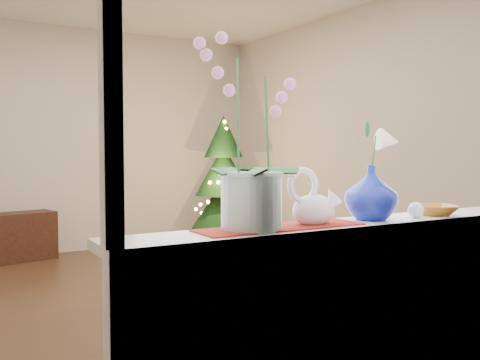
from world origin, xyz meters
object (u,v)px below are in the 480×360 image
object	(u,v)px
orchid_pot	(251,133)
swan	(314,198)
amber_dish	(435,211)
side_table	(21,236)
blue_vase	(371,189)
xmas_tree	(224,184)
paperweight	(416,210)

from	to	relation	value
orchid_pot	swan	distance (m)	0.38
amber_dish	side_table	size ratio (longest dim) A/B	0.24
blue_vase	side_table	xyz separation A→B (m)	(-0.82, 4.61, -0.79)
xmas_tree	side_table	xyz separation A→B (m)	(-2.19, 0.71, -0.56)
swan	paperweight	distance (m)	0.55
blue_vase	side_table	world-z (taller)	blue_vase
swan	blue_vase	size ratio (longest dim) A/B	0.96
orchid_pot	side_table	world-z (taller)	orchid_pot
orchid_pot	swan	size ratio (longest dim) A/B	2.80
amber_dish	side_table	xyz separation A→B (m)	(-1.20, 4.64, -0.67)
amber_dish	xmas_tree	distance (m)	4.06
swan	side_table	size ratio (longest dim) A/B	0.37
paperweight	blue_vase	bearing A→B (deg)	166.20
blue_vase	paperweight	distance (m)	0.25
orchid_pot	blue_vase	size ratio (longest dim) A/B	2.69
orchid_pot	blue_vase	distance (m)	0.65
amber_dish	blue_vase	bearing A→B (deg)	175.83
orchid_pot	paperweight	distance (m)	0.90
xmas_tree	side_table	bearing A→B (deg)	162.11
amber_dish	xmas_tree	world-z (taller)	xmas_tree
swan	blue_vase	bearing A→B (deg)	8.35
swan	amber_dish	xyz separation A→B (m)	(0.70, -0.01, -0.09)
blue_vase	side_table	bearing A→B (deg)	100.09
swan	side_table	world-z (taller)	swan
xmas_tree	side_table	world-z (taller)	xmas_tree
blue_vase	side_table	distance (m)	4.75
paperweight	amber_dish	world-z (taller)	paperweight
orchid_pot	paperweight	xyz separation A→B (m)	(0.83, -0.05, -0.33)
swan	side_table	xyz separation A→B (m)	(-0.49, 4.62, -0.76)
swan	paperweight	bearing A→B (deg)	1.73
side_table	blue_vase	bearing A→B (deg)	-92.65
blue_vase	paperweight	bearing A→B (deg)	-13.80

